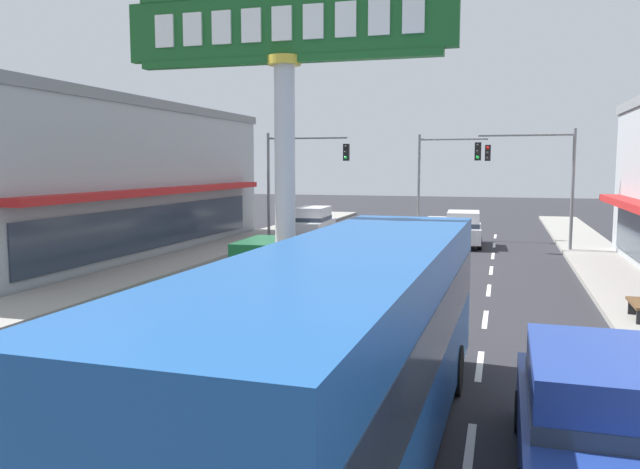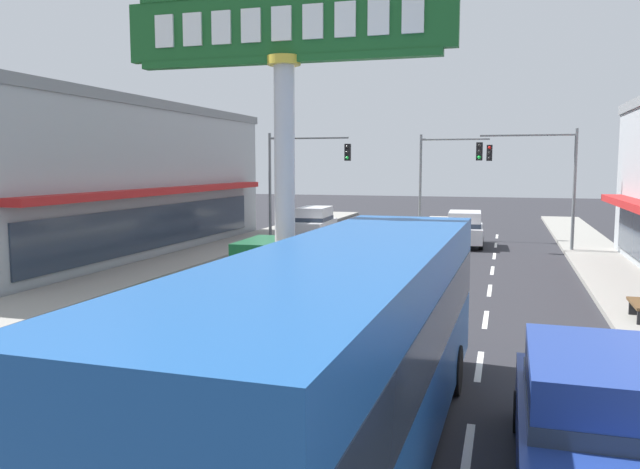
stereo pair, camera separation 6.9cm
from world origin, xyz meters
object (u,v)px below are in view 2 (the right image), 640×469
at_px(suv_near_right_lane, 314,222).
at_px(suv_far_right_lane, 465,228).
at_px(traffic_light_left_side, 299,168).
at_px(bus_mid_left_lane, 350,342).
at_px(district_sign, 285,172).
at_px(storefront_left, 95,178).
at_px(traffic_light_right_side, 538,168).
at_px(traffic_light_median_far, 446,168).
at_px(suv_near_left_lane, 589,415).
at_px(suv_far_left_oncoming, 267,267).

xyz_separation_m(suv_near_right_lane, suv_far_right_lane, (8.86, -1.01, 0.00)).
bearing_deg(traffic_light_left_side, bus_mid_left_lane, -70.18).
bearing_deg(bus_mid_left_lane, district_sign, 118.92).
height_order(district_sign, storefront_left, district_sign).
bearing_deg(suv_far_right_lane, traffic_light_right_side, -20.27).
relative_size(district_sign, traffic_light_median_far, 1.33).
bearing_deg(bus_mid_left_lane, suv_near_right_lane, 107.96).
height_order(traffic_light_right_side, suv_near_left_lane, traffic_light_right_side).
bearing_deg(suv_far_left_oncoming, storefront_left, 148.75).
xyz_separation_m(storefront_left, bus_mid_left_lane, (17.36, -18.21, -1.88)).
distance_m(traffic_light_median_far, suv_near_right_lane, 8.43).
distance_m(traffic_light_right_side, traffic_light_median_far, 6.61).
distance_m(district_sign, traffic_light_left_side, 21.31).
bearing_deg(traffic_light_right_side, suv_near_left_lane, -90.67).
relative_size(district_sign, bus_mid_left_lane, 0.73).
height_order(traffic_light_median_far, suv_near_left_lane, traffic_light_median_far).
relative_size(suv_near_right_lane, suv_far_left_oncoming, 1.00).
bearing_deg(bus_mid_left_lane, traffic_light_right_side, 81.84).
xyz_separation_m(traffic_light_left_side, bus_mid_left_lane, (9.14, -25.37, -2.38)).
distance_m(storefront_left, suv_far_right_lane, 19.37).
bearing_deg(storefront_left, traffic_light_left_side, 41.07).
bearing_deg(suv_far_right_lane, traffic_light_median_far, 113.64).
distance_m(suv_far_right_lane, bus_mid_left_lane, 26.35).
xyz_separation_m(traffic_light_right_side, suv_far_right_lane, (-3.58, 1.32, -3.26)).
height_order(storefront_left, suv_near_right_lane, storefront_left).
relative_size(traffic_light_left_side, suv_near_right_lane, 1.33).
xyz_separation_m(district_sign, suv_near_left_lane, (6.08, -4.59, -3.27)).
xyz_separation_m(traffic_light_right_side, suv_near_left_lane, (-0.29, -24.57, -3.26)).
xyz_separation_m(suv_near_left_lane, suv_far_left_oncoming, (-8.86, 10.61, 0.00)).
bearing_deg(suv_near_left_lane, traffic_light_median_far, 99.11).
height_order(traffic_light_right_side, suv_near_right_lane, traffic_light_right_side).
xyz_separation_m(traffic_light_median_far, suv_far_left_oncoming, (-4.21, -18.37, -3.21)).
bearing_deg(suv_far_left_oncoming, suv_far_right_lane, 70.01).
relative_size(district_sign, suv_near_right_lane, 1.76).
distance_m(traffic_light_right_side, suv_far_left_oncoming, 17.01).
bearing_deg(traffic_light_right_side, district_sign, -107.67).
xyz_separation_m(traffic_light_right_side, bus_mid_left_lane, (-3.58, -25.01, -2.38)).
height_order(district_sign, traffic_light_left_side, district_sign).
distance_m(storefront_left, suv_near_left_lane, 27.39).
height_order(traffic_light_left_side, suv_near_left_lane, traffic_light_left_side).
xyz_separation_m(district_sign, storefront_left, (-14.59, 13.18, -0.51)).
height_order(traffic_light_left_side, suv_far_left_oncoming, traffic_light_left_side).
distance_m(district_sign, traffic_light_right_side, 20.97).
bearing_deg(district_sign, traffic_light_left_side, 107.37).
bearing_deg(district_sign, bus_mid_left_lane, -61.08).
bearing_deg(traffic_light_left_side, storefront_left, -138.93).
relative_size(storefront_left, suv_near_left_lane, 5.28).
height_order(suv_near_right_lane, bus_mid_left_lane, bus_mid_left_lane).
bearing_deg(suv_near_left_lane, storefront_left, 139.31).
height_order(suv_far_right_lane, bus_mid_left_lane, bus_mid_left_lane).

